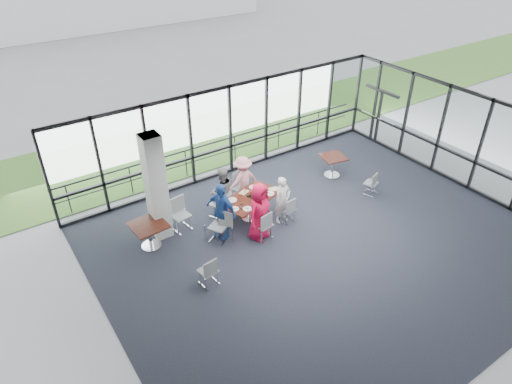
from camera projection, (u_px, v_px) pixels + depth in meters
floor at (324, 244)px, 12.95m from camera, size 12.00×10.00×0.02m
ceiling at (334, 143)px, 11.21m from camera, size 12.00×10.00×0.04m
wall_left at (106, 289)px, 9.25m from camera, size 0.10×10.00×3.20m
wall_front at (506, 318)px, 8.60m from camera, size 12.00×0.10×3.20m
curtain_wall_back at (230, 130)px, 15.55m from camera, size 12.00×0.10×3.20m
curtain_wall_right at (467, 140)px, 14.90m from camera, size 0.10×10.00×3.20m
exit_door at (378, 117)px, 17.81m from camera, size 0.12×1.60×2.10m
structural_column at (156, 188)px, 12.46m from camera, size 0.50×0.50×3.20m
apron at (172, 123)px, 19.90m from camera, size 80.00×70.00×0.02m
grass_strip at (193, 140)px, 18.50m from camera, size 80.00×5.00×0.01m
guard_rail at (223, 152)px, 16.56m from camera, size 12.00×0.06×0.06m
main_table at (250, 201)px, 13.67m from camera, size 2.03×1.47×0.75m
side_table_left at (149, 228)px, 12.53m from camera, size 0.99×0.99×0.75m
side_table_right at (333, 160)px, 15.81m from camera, size 0.94×0.94×0.75m
diner_near_left at (259, 212)px, 12.75m from camera, size 1.00×0.82×1.77m
diner_near_right at (283, 200)px, 13.48m from camera, size 0.56×0.42×1.50m
diner_far_left at (222, 192)px, 13.77m from camera, size 0.79×0.51×1.60m
diner_far_right at (243, 180)px, 14.34m from camera, size 1.05×0.57×1.60m
diner_end at (221, 211)px, 12.79m from camera, size 0.89×1.16×1.76m
chair_main_nl at (263, 225)px, 12.95m from camera, size 0.51×0.51×0.91m
chair_main_nr at (287, 209)px, 13.66m from camera, size 0.45×0.45×0.82m
chair_main_fl at (217, 204)px, 13.89m from camera, size 0.56×0.56×0.86m
chair_main_fr at (239, 188)px, 14.56m from camera, size 0.58×0.58×0.95m
chair_main_end at (218, 226)px, 12.85m from camera, size 0.64×0.64×0.95m
chair_spare_la at (208, 271)px, 11.39m from camera, size 0.47×0.47×0.86m
chair_spare_lb at (181, 216)px, 13.26m from camera, size 0.55×0.55×0.99m
chair_spare_r at (371, 183)px, 14.93m from camera, size 0.51×0.51×0.81m
plate_nl at (247, 209)px, 13.09m from camera, size 0.27×0.27×0.01m
plate_nr at (270, 194)px, 13.76m from camera, size 0.27×0.27×0.01m
plate_fl at (232, 200)px, 13.47m from camera, size 0.28×0.28×0.01m
plate_fr at (253, 187)px, 14.07m from camera, size 0.24×0.24×0.01m
plate_end at (234, 209)px, 13.08m from camera, size 0.26×0.26×0.01m
tumbler_a at (251, 200)px, 13.33m from camera, size 0.08×0.08×0.15m
tumbler_b at (261, 192)px, 13.71m from camera, size 0.07×0.07×0.14m
tumbler_c at (245, 192)px, 13.72m from camera, size 0.07×0.07×0.14m
tumbler_d at (242, 207)px, 13.07m from camera, size 0.07×0.07×0.14m
menu_a at (257, 204)px, 13.31m from camera, size 0.32×0.27×0.00m
menu_b at (274, 189)px, 13.99m from camera, size 0.35×0.29×0.00m
menu_c at (244, 192)px, 13.84m from camera, size 0.36×0.31×0.00m
condiment_caddy at (249, 196)px, 13.63m from camera, size 0.10×0.07×0.04m
ketchup_bottle at (251, 194)px, 13.61m from camera, size 0.06×0.06×0.18m
green_bottle at (252, 194)px, 13.58m from camera, size 0.05×0.05×0.20m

